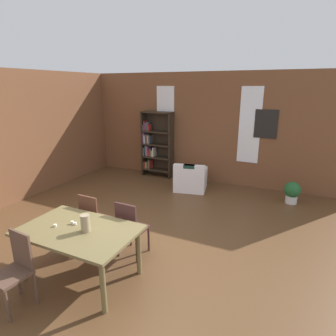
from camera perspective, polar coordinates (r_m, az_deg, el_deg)
ground_plane at (r=5.05m, az=-7.49°, el=-15.43°), size 10.15×10.15×0.00m
back_wall_brick at (r=7.99m, az=7.65°, el=8.08°), size 7.94×0.12×3.03m
window_pane_0 at (r=8.35m, az=-0.52°, el=9.62°), size 0.55×0.02×1.97m
window_pane_1 at (r=7.63m, az=16.33°, el=8.32°), size 0.55×0.02×1.97m
dining_table at (r=4.16m, az=-17.73°, el=-12.83°), size 1.61×1.02×0.76m
vase_on_table at (r=3.98m, az=-16.51°, el=-10.75°), size 0.12×0.12×0.24m
tealight_candle_0 at (r=4.29m, az=-22.02°, el=-10.80°), size 0.04×0.04×0.03m
tealight_candle_1 at (r=4.28m, az=-18.93°, el=-10.49°), size 0.04×0.04×0.04m
tealight_candle_2 at (r=4.24m, az=-18.40°, el=-10.72°), size 0.04×0.04×0.04m
dining_chair_near_left at (r=4.08m, az=-28.71°, el=-17.44°), size 0.43×0.43×0.95m
dining_chair_far_left at (r=4.94m, az=-14.93°, el=-9.87°), size 0.41×0.41×0.95m
dining_chair_far_right at (r=4.54m, az=-7.71°, el=-11.87°), size 0.41×0.41×0.95m
bookshelf_tall at (r=8.41m, az=-2.62°, el=4.81°), size 0.94×0.33×1.94m
armchair_white at (r=7.41m, az=4.62°, el=-2.32°), size 0.95×0.95×0.75m
potted_plant_by_shelf at (r=7.15m, az=24.00°, el=-4.40°), size 0.37×0.37×0.52m
framed_picture at (r=7.56m, az=19.35°, el=8.47°), size 0.56×0.03×0.72m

